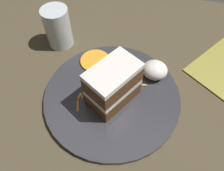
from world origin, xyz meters
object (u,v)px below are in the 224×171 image
plate (112,96)px  cream_dollop (155,70)px  drinking_glass (58,30)px  cake_slice (113,85)px  orange_garnish (95,61)px

plate → cream_dollop: bearing=-135.0°
drinking_glass → cake_slice: bearing=143.5°
cream_dollop → drinking_glass: (0.27, -0.05, 0.01)m
plate → cake_slice: (-0.00, 0.01, 0.06)m
cream_dollop → orange_garnish: 0.15m
plate → cream_dollop: cream_dollop is taller
cream_dollop → drinking_glass: 0.27m
orange_garnish → drinking_glass: drinking_glass is taller
cake_slice → orange_garnish: size_ratio=1.70×
orange_garnish → plate: bearing=129.5°
orange_garnish → drinking_glass: (0.12, -0.05, 0.03)m
drinking_glass → orange_garnish: bearing=157.0°
orange_garnish → drinking_glass: size_ratio=0.71×
orange_garnish → drinking_glass: 0.13m
cake_slice → drinking_glass: cake_slice is taller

